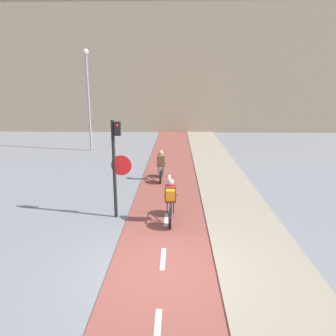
{
  "coord_description": "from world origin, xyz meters",
  "views": [
    {
      "loc": [
        0.32,
        -7.05,
        4.34
      ],
      "look_at": [
        0.0,
        5.29,
        1.2
      ],
      "focal_mm": 35.0,
      "sensor_mm": 36.0,
      "label": 1
    }
  ],
  "objects": [
    {
      "name": "ground_plane",
      "position": [
        0.0,
        0.0,
        0.0
      ],
      "size": [
        120.0,
        120.0,
        0.0
      ],
      "primitive_type": "plane",
      "color": "gray"
    },
    {
      "name": "bike_lane",
      "position": [
        0.0,
        0.0,
        0.01
      ],
      "size": [
        2.62,
        60.0,
        0.02
      ],
      "color": "brown",
      "rests_on": "ground_plane"
    },
    {
      "name": "sidewalk_strip",
      "position": [
        2.51,
        0.0,
        0.03
      ],
      "size": [
        2.4,
        60.0,
        0.05
      ],
      "color": "gray",
      "rests_on": "ground_plane"
    },
    {
      "name": "building_row_background",
      "position": [
        0.0,
        26.21,
        6.11
      ],
      "size": [
        60.0,
        5.2,
        12.19
      ],
      "color": "gray",
      "rests_on": "ground_plane"
    },
    {
      "name": "traffic_light_pole",
      "position": [
        -1.62,
        3.25,
        2.02
      ],
      "size": [
        0.67,
        0.25,
        3.27
      ],
      "color": "black",
      "rests_on": "ground_plane"
    },
    {
      "name": "street_lamp_far",
      "position": [
        -5.46,
        14.7,
        4.03
      ],
      "size": [
        0.36,
        0.36,
        6.56
      ],
      "color": "gray",
      "rests_on": "ground_plane"
    },
    {
      "name": "cyclist_near",
      "position": [
        0.14,
        2.85,
        0.71
      ],
      "size": [
        0.46,
        1.7,
        1.47
      ],
      "color": "black",
      "rests_on": "ground_plane"
    },
    {
      "name": "cyclist_far",
      "position": [
        -0.39,
        7.64,
        0.66
      ],
      "size": [
        0.46,
        1.66,
        1.44
      ],
      "color": "black",
      "rests_on": "ground_plane"
    }
  ]
}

